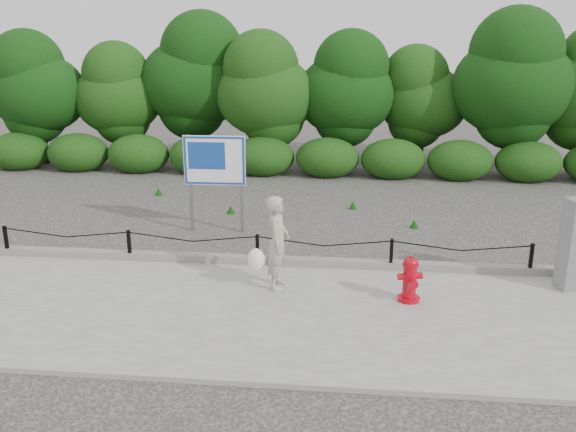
{
  "coord_description": "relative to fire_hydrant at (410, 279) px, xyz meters",
  "views": [
    {
      "loc": [
        1.68,
        -10.68,
        4.38
      ],
      "look_at": [
        0.56,
        0.2,
        1.0
      ],
      "focal_mm": 38.0,
      "sensor_mm": 36.0,
      "label": 1
    }
  ],
  "objects": [
    {
      "name": "chain_barrier",
      "position": [
        -2.72,
        1.33,
        0.0
      ],
      "size": [
        10.06,
        0.06,
        0.6
      ],
      "color": "black",
      "rests_on": "sidewalk"
    },
    {
      "name": "fire_hydrant",
      "position": [
        0.0,
        0.0,
        0.0
      ],
      "size": [
        0.44,
        0.46,
        0.78
      ],
      "rotation": [
        0.0,
        0.0,
        0.23
      ],
      "color": "#B40614",
      "rests_on": "sidewalk"
    },
    {
      "name": "sidewalk",
      "position": [
        -2.72,
        -0.67,
        -0.41
      ],
      "size": [
        14.0,
        4.0,
        0.08
      ],
      "primitive_type": "cube",
      "color": "gray",
      "rests_on": "ground"
    },
    {
      "name": "pedestrian",
      "position": [
        -2.24,
        0.33,
        0.42
      ],
      "size": [
        0.71,
        0.61,
        1.63
      ],
      "rotation": [
        0.0,
        0.0,
        1.52
      ],
      "color": "#A29F8B",
      "rests_on": "sidewalk"
    },
    {
      "name": "advertising_sign",
      "position": [
        -3.96,
        3.41,
        1.08
      ],
      "size": [
        1.36,
        0.14,
        2.17
      ],
      "rotation": [
        0.0,
        0.0,
        0.02
      ],
      "color": "slate",
      "rests_on": "ground"
    },
    {
      "name": "curb",
      "position": [
        -2.72,
        1.38,
        -0.3
      ],
      "size": [
        14.0,
        0.22,
        0.14
      ],
      "primitive_type": "cube",
      "color": "slate",
      "rests_on": "sidewalk"
    },
    {
      "name": "ground",
      "position": [
        -2.72,
        1.33,
        -0.45
      ],
      "size": [
        90.0,
        90.0,
        0.0
      ],
      "primitive_type": "plane",
      "color": "#2D2B28",
      "rests_on": "ground"
    },
    {
      "name": "treeline",
      "position": [
        -2.11,
        10.27,
        2.2
      ],
      "size": [
        20.54,
        3.92,
        4.91
      ],
      "color": "black",
      "rests_on": "ground"
    }
  ]
}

